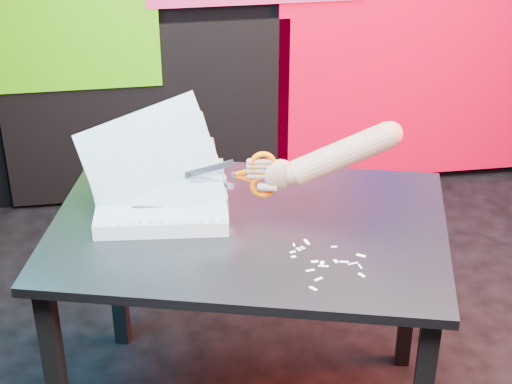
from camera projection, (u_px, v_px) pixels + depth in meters
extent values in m
cube|color=#EB0027|center=(454.00, 15.00, 3.85)|extent=(1.60, 0.02, 1.60)
cube|color=black|center=(147.00, 115.00, 3.88)|extent=(1.30, 0.02, 0.85)
cube|color=black|center=(116.00, 260.00, 3.03)|extent=(0.06, 0.06, 0.72)
cube|color=black|center=(410.00, 281.00, 2.92)|extent=(0.06, 0.06, 0.72)
cube|color=black|center=(248.00, 229.00, 2.51)|extent=(1.31, 1.04, 0.03)
cube|color=silver|center=(163.00, 207.00, 2.54)|extent=(0.41, 0.32, 0.05)
cube|color=white|center=(162.00, 200.00, 2.53)|extent=(0.41, 0.31, 0.00)
cube|color=white|center=(162.00, 198.00, 2.53)|extent=(0.39, 0.30, 0.12)
cube|color=white|center=(158.00, 189.00, 2.53)|extent=(0.39, 0.25, 0.20)
cube|color=white|center=(154.00, 173.00, 2.52)|extent=(0.42, 0.20, 0.29)
cube|color=white|center=(149.00, 157.00, 2.51)|extent=(0.44, 0.17, 0.34)
cylinder|color=#25252E|center=(98.00, 225.00, 2.41)|extent=(0.01, 0.01, 0.00)
cylinder|color=#25252E|center=(109.00, 224.00, 2.41)|extent=(0.01, 0.01, 0.00)
cylinder|color=#25252E|center=(119.00, 224.00, 2.41)|extent=(0.01, 0.01, 0.00)
cylinder|color=#25252E|center=(130.00, 224.00, 2.41)|extent=(0.01, 0.01, 0.00)
cylinder|color=#25252E|center=(140.00, 223.00, 2.42)|extent=(0.01, 0.01, 0.00)
cylinder|color=#25252E|center=(150.00, 223.00, 2.42)|extent=(0.01, 0.01, 0.00)
cylinder|color=#25252E|center=(161.00, 223.00, 2.42)|extent=(0.01, 0.01, 0.00)
cylinder|color=#25252E|center=(171.00, 222.00, 2.42)|extent=(0.01, 0.01, 0.00)
cylinder|color=#25252E|center=(181.00, 222.00, 2.42)|extent=(0.01, 0.01, 0.00)
cylinder|color=#25252E|center=(192.00, 222.00, 2.42)|extent=(0.01, 0.01, 0.00)
cylinder|color=#25252E|center=(202.00, 221.00, 2.42)|extent=(0.01, 0.01, 0.00)
cylinder|color=#25252E|center=(212.00, 221.00, 2.43)|extent=(0.01, 0.01, 0.00)
cylinder|color=#25252E|center=(222.00, 221.00, 2.43)|extent=(0.01, 0.01, 0.00)
cylinder|color=#25252E|center=(107.00, 180.00, 2.63)|extent=(0.01, 0.01, 0.00)
cylinder|color=#25252E|center=(116.00, 180.00, 2.64)|extent=(0.01, 0.01, 0.00)
cylinder|color=#25252E|center=(126.00, 179.00, 2.64)|extent=(0.01, 0.01, 0.00)
cylinder|color=#25252E|center=(135.00, 179.00, 2.64)|extent=(0.01, 0.01, 0.00)
cylinder|color=#25252E|center=(145.00, 179.00, 2.64)|extent=(0.01, 0.01, 0.00)
cylinder|color=#25252E|center=(154.00, 179.00, 2.64)|extent=(0.01, 0.01, 0.00)
cylinder|color=#25252E|center=(164.00, 178.00, 2.64)|extent=(0.01, 0.01, 0.00)
cylinder|color=#25252E|center=(173.00, 178.00, 2.65)|extent=(0.01, 0.01, 0.00)
cylinder|color=#25252E|center=(183.00, 178.00, 2.65)|extent=(0.01, 0.01, 0.00)
cylinder|color=#25252E|center=(192.00, 177.00, 2.65)|extent=(0.01, 0.01, 0.00)
cylinder|color=#25252E|center=(201.00, 177.00, 2.65)|extent=(0.01, 0.01, 0.00)
cylinder|color=#25252E|center=(211.00, 177.00, 2.65)|extent=(0.01, 0.01, 0.00)
cylinder|color=#25252E|center=(220.00, 177.00, 2.65)|extent=(0.01, 0.01, 0.00)
cube|color=black|center=(132.00, 192.00, 2.57)|extent=(0.07, 0.02, 0.00)
cube|color=black|center=(169.00, 194.00, 2.56)|extent=(0.05, 0.02, 0.00)
cube|color=black|center=(148.00, 207.00, 2.49)|extent=(0.09, 0.02, 0.00)
cube|color=#9EA5BE|center=(209.00, 169.00, 2.48)|extent=(0.15, 0.02, 0.06)
cube|color=#9EA5BE|center=(210.00, 181.00, 2.50)|extent=(0.15, 0.02, 0.06)
cylinder|color=#9EA5BE|center=(234.00, 175.00, 2.49)|extent=(0.02, 0.02, 0.02)
cube|color=#E55400|center=(243.00, 177.00, 2.50)|extent=(0.06, 0.02, 0.03)
cube|color=#E55400|center=(243.00, 172.00, 2.49)|extent=(0.06, 0.02, 0.03)
torus|color=#E55400|center=(263.00, 164.00, 2.47)|extent=(0.08, 0.03, 0.08)
torus|color=#E55400|center=(263.00, 186.00, 2.51)|extent=(0.08, 0.03, 0.08)
ellipsoid|color=#B66955|center=(280.00, 175.00, 2.49)|extent=(0.09, 0.06, 0.10)
cylinder|color=#B66955|center=(263.00, 176.00, 2.50)|extent=(0.08, 0.03, 0.02)
cylinder|color=#B66955|center=(263.00, 171.00, 2.49)|extent=(0.07, 0.03, 0.02)
cylinder|color=#B66955|center=(263.00, 166.00, 2.48)|extent=(0.06, 0.03, 0.02)
cylinder|color=#B66955|center=(263.00, 162.00, 2.47)|extent=(0.06, 0.03, 0.02)
cylinder|color=#B66955|center=(268.00, 187.00, 2.50)|extent=(0.07, 0.05, 0.03)
cylinder|color=#B66955|center=(296.00, 174.00, 2.49)|extent=(0.06, 0.07, 0.07)
cylinder|color=#B66955|center=(342.00, 154.00, 2.46)|extent=(0.31, 0.12, 0.20)
sphere|color=#B66955|center=(390.00, 134.00, 2.43)|extent=(0.07, 0.07, 0.07)
cube|color=white|center=(294.00, 245.00, 2.40)|extent=(0.01, 0.02, 0.00)
cube|color=white|center=(353.00, 264.00, 2.32)|extent=(0.03, 0.01, 0.00)
cube|color=white|center=(334.00, 247.00, 2.40)|extent=(0.02, 0.01, 0.00)
cube|color=white|center=(310.00, 270.00, 2.30)|extent=(0.02, 0.01, 0.00)
cube|color=white|center=(307.00, 242.00, 2.42)|extent=(0.02, 0.03, 0.00)
cube|color=white|center=(323.00, 266.00, 2.31)|extent=(0.03, 0.01, 0.00)
cube|color=white|center=(293.00, 252.00, 2.37)|extent=(0.02, 0.01, 0.00)
cube|color=white|center=(360.00, 266.00, 2.31)|extent=(0.01, 0.02, 0.00)
cube|color=white|center=(361.00, 275.00, 2.28)|extent=(0.02, 0.02, 0.00)
cube|color=white|center=(318.00, 279.00, 2.26)|extent=(0.02, 0.02, 0.00)
cube|color=white|center=(344.00, 262.00, 2.33)|extent=(0.03, 0.01, 0.00)
cube|color=white|center=(293.00, 257.00, 2.35)|extent=(0.02, 0.01, 0.00)
cube|color=white|center=(361.00, 255.00, 2.36)|extent=(0.03, 0.02, 0.00)
cube|color=white|center=(315.00, 262.00, 2.33)|extent=(0.02, 0.01, 0.00)
cube|color=white|center=(336.00, 261.00, 2.33)|extent=(0.01, 0.02, 0.00)
cube|color=white|center=(322.00, 263.00, 2.33)|extent=(0.02, 0.02, 0.00)
cube|color=white|center=(301.00, 249.00, 2.39)|extent=(0.02, 0.02, 0.00)
cube|color=white|center=(301.00, 248.00, 2.39)|extent=(0.03, 0.01, 0.00)
cube|color=white|center=(313.00, 288.00, 2.23)|extent=(0.02, 0.02, 0.00)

